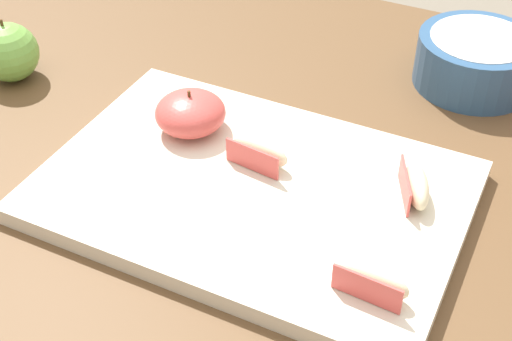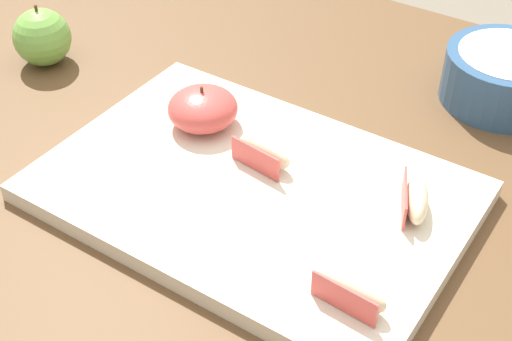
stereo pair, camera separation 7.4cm
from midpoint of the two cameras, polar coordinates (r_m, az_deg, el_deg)
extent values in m
cube|color=brown|center=(0.80, 3.81, -1.66)|extent=(1.22, 0.93, 0.03)
cube|color=brown|center=(1.54, -6.68, 3.98)|extent=(0.06, 0.06, 0.69)
cube|color=beige|center=(0.76, 2.79, -1.87)|extent=(0.44, 0.30, 0.02)
ellipsoid|color=#D14C47|center=(0.83, -1.64, 4.79)|extent=(0.08, 0.08, 0.04)
cylinder|color=#4C3319|center=(0.81, -1.67, 6.19)|extent=(0.00, 0.00, 0.01)
ellipsoid|color=beige|center=(0.77, 3.27, 1.26)|extent=(0.07, 0.03, 0.03)
cube|color=#D14C47|center=(0.76, 2.70, 0.83)|extent=(0.06, 0.01, 0.03)
ellipsoid|color=beige|center=(0.74, 15.35, -2.30)|extent=(0.05, 0.07, 0.03)
cube|color=#D14C47|center=(0.74, 14.41, -2.21)|extent=(0.03, 0.06, 0.03)
ellipsoid|color=beige|center=(0.64, 10.82, -9.36)|extent=(0.07, 0.03, 0.03)
cube|color=#D14C47|center=(0.64, 10.29, -10.05)|extent=(0.06, 0.01, 0.03)
sphere|color=#70AD47|center=(1.01, -14.42, 10.03)|extent=(0.08, 0.08, 0.08)
cylinder|color=#4C3319|center=(0.99, -14.80, 12.06)|extent=(0.00, 0.00, 0.01)
cylinder|color=#2D517A|center=(0.96, 21.10, 6.77)|extent=(0.15, 0.15, 0.07)
cylinder|color=white|center=(0.96, 21.18, 7.07)|extent=(0.12, 0.12, 0.06)
camera|label=1|loc=(0.04, -87.14, 2.36)|focal=50.96mm
camera|label=2|loc=(0.04, 92.86, -2.36)|focal=50.96mm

